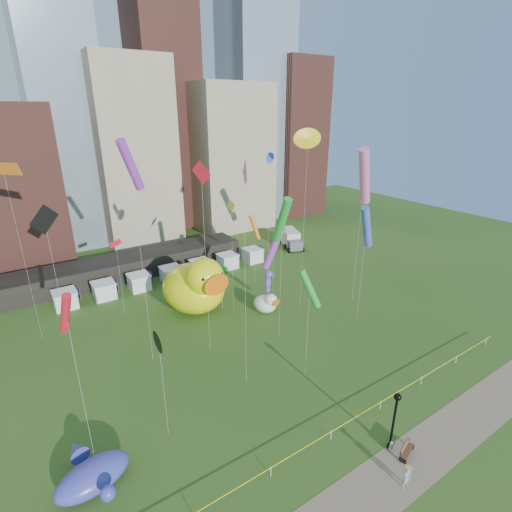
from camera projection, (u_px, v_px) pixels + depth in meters
ground at (331, 439)px, 31.21m from camera, size 160.00×160.00×0.00m
footpath at (380, 486)px, 27.33m from camera, size 70.00×4.00×0.02m
skyline at (118, 129)px, 72.07m from camera, size 101.00×23.00×68.00m
pavilion at (127, 266)px, 61.17m from camera, size 38.00×6.00×3.20m
vendor_tents at (171, 275)px, 59.29m from camera, size 33.24×2.80×2.40m
caution_tape at (331, 433)px, 30.97m from camera, size 50.00×0.06×0.90m
big_duck at (196, 286)px, 49.60m from camera, size 8.68×10.97×8.11m
small_duck at (266, 303)px, 50.23m from camera, size 3.37×4.01×2.87m
seahorse_green at (222, 277)px, 50.02m from camera, size 1.69×1.93×6.33m
seahorse_purple at (268, 280)px, 52.25m from camera, size 1.32×1.53×4.65m
whale_inflatable at (92, 474)px, 27.04m from camera, size 5.70×6.79×2.32m
park_bench at (406, 450)px, 29.66m from camera, size 1.90×1.08×0.92m
lamppost at (395, 415)px, 29.22m from camera, size 0.57×0.57×5.45m
box_truck at (290, 238)px, 74.43m from camera, size 5.01×7.72×3.09m
woman at (407, 478)px, 26.98m from camera, size 0.69×0.49×1.76m
toddler at (391, 446)px, 30.05m from camera, size 0.36×0.30×0.87m
kite_0 at (202, 179)px, 35.87m from camera, size 0.92×2.07×20.65m
kite_1 at (364, 177)px, 47.55m from camera, size 4.45×3.13×20.92m
kite_2 at (44, 221)px, 42.46m from camera, size 3.20×1.24×15.34m
kite_3 at (282, 220)px, 40.03m from camera, size 1.33×3.24×16.89m
kite_4 at (308, 139)px, 43.69m from camera, size 2.29×0.90×23.05m
kite_5 at (269, 159)px, 48.88m from camera, size 1.34×0.72×19.91m
kite_6 at (255, 227)px, 56.30m from camera, size 1.16×2.21×10.63m
kite_7 at (274, 248)px, 47.92m from camera, size 3.26×1.25×11.60m
kite_8 at (116, 244)px, 46.64m from camera, size 1.77×1.48×10.10m
kite_9 at (244, 173)px, 30.62m from camera, size 1.09×1.76×21.28m
kite_10 at (159, 342)px, 28.62m from camera, size 0.27×1.55×9.66m
kite_11 at (310, 289)px, 35.28m from camera, size 2.19×1.96×11.59m
kite_12 at (231, 206)px, 46.00m from camera, size 1.32×2.95×14.66m
kite_13 at (367, 227)px, 44.59m from camera, size 3.32×1.97×14.97m
kite_14 at (3, 169)px, 37.88m from camera, size 3.06×3.38×20.16m
kite_15 at (131, 165)px, 33.89m from camera, size 2.73×2.31×22.80m
kite_16 at (66, 314)px, 23.73m from camera, size 1.06×1.94×14.87m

